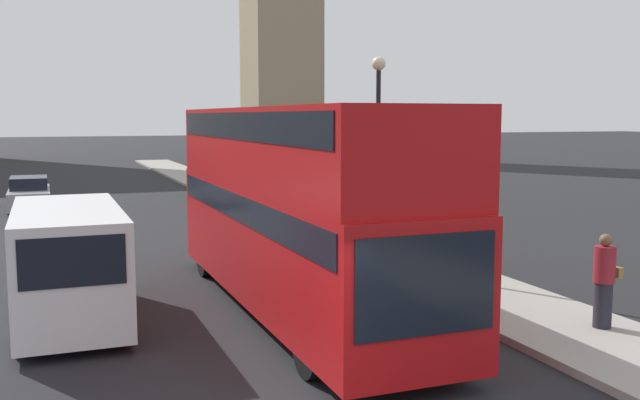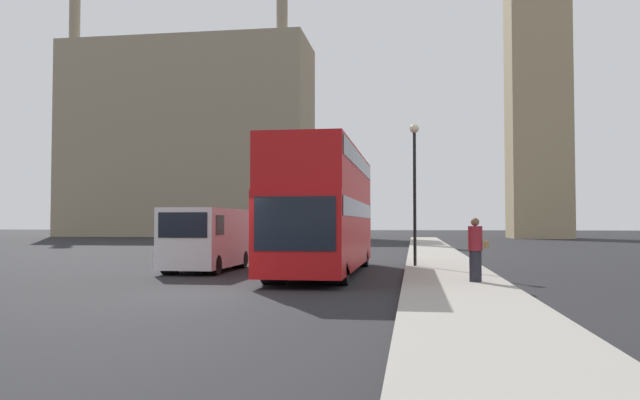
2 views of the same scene
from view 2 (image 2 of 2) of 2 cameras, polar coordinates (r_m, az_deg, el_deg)
ground_plane at (r=16.04m, az=-11.01°, el=-8.56°), size 300.00×300.00×0.00m
sidewalk_strip at (r=15.17m, az=13.06°, el=-8.63°), size 2.97×120.00×0.15m
building_block_distant at (r=89.72m, az=-11.94°, el=5.38°), size 34.05×12.05×32.80m
red_double_decker_bus at (r=22.23m, az=0.40°, el=-0.51°), size 2.57×11.26×4.35m
white_van at (r=23.94m, az=-10.32°, el=-3.41°), size 2.07×5.18×2.35m
pedestrian at (r=18.26m, az=14.04°, el=-4.43°), size 0.56×0.40×1.81m
street_lamp at (r=24.66m, az=8.64°, el=2.55°), size 0.36×0.36×5.55m
parked_sedan at (r=42.90m, az=-3.30°, el=-3.65°), size 1.72×4.69×1.48m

